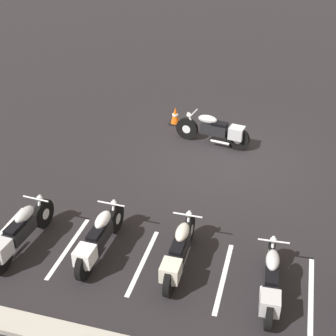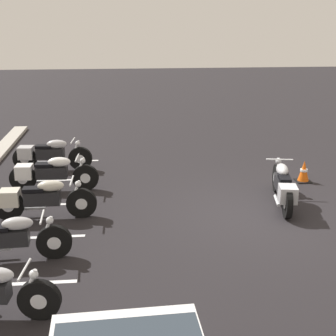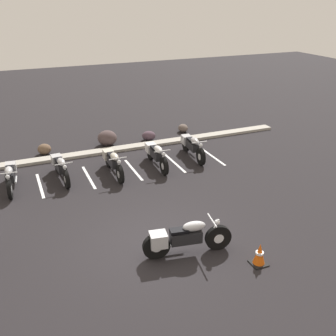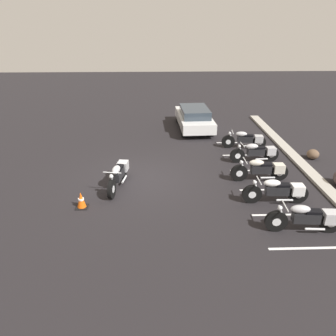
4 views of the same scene
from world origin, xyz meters
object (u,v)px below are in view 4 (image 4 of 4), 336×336
at_px(parked_bike_0, 246,140).
at_px(landscape_rock_2, 313,154).
at_px(parked_bike_2, 263,170).
at_px(parked_bike_3, 279,191).
at_px(parked_bike_4, 308,218).
at_px(parked_bike_1, 257,152).
at_px(car_white, 194,118).
at_px(traffic_cone, 81,200).
at_px(motorcycle_silver_featured, 119,174).

bearing_deg(parked_bike_0, landscape_rock_2, 157.52).
bearing_deg(parked_bike_2, landscape_rock_2, -144.36).
xyz_separation_m(parked_bike_3, parked_bike_4, (1.73, 0.29, 0.00)).
relative_size(parked_bike_0, parked_bike_1, 0.98).
relative_size(parked_bike_2, parked_bike_3, 1.00).
relative_size(parked_bike_4, car_white, 0.53).
distance_m(parked_bike_3, traffic_cone, 6.83).
distance_m(parked_bike_3, car_white, 8.90).
bearing_deg(parked_bike_1, landscape_rock_2, -177.72).
bearing_deg(parked_bike_4, car_white, -73.22).
xyz_separation_m(car_white, landscape_rock_2, (4.73, 5.03, -0.45)).
bearing_deg(landscape_rock_2, parked_bike_4, -25.44).
height_order(parked_bike_0, car_white, car_white).
bearing_deg(parked_bike_2, parked_bike_3, 91.62).
xyz_separation_m(parked_bike_1, parked_bike_3, (3.65, -0.27, 0.01)).
bearing_deg(parked_bike_4, parked_bike_2, -80.38).
relative_size(motorcycle_silver_featured, parked_bike_2, 1.03).
bearing_deg(parked_bike_1, motorcycle_silver_featured, 16.53).
bearing_deg(parked_bike_3, motorcycle_silver_featured, -12.51).
height_order(motorcycle_silver_featured, parked_bike_0, motorcycle_silver_featured).
bearing_deg(landscape_rock_2, parked_bike_3, -37.23).
height_order(parked_bike_4, landscape_rock_2, parked_bike_4).
distance_m(parked_bike_2, landscape_rock_2, 3.73).
bearing_deg(traffic_cone, car_white, 151.31).
distance_m(parked_bike_0, parked_bike_2, 3.63).
bearing_deg(parked_bike_0, motorcycle_silver_featured, 38.75).
bearing_deg(parked_bike_0, parked_bike_4, 96.04).
relative_size(parked_bike_3, landscape_rock_2, 4.13).
xyz_separation_m(parked_bike_4, car_white, (-10.38, -2.34, 0.19)).
relative_size(parked_bike_0, parked_bike_2, 0.95).
xyz_separation_m(parked_bike_1, car_white, (-5.00, -2.32, 0.21)).
distance_m(car_white, landscape_rock_2, 6.92).
bearing_deg(parked_bike_3, traffic_cone, 2.90).
xyz_separation_m(motorcycle_silver_featured, parked_bike_1, (-2.16, 5.98, -0.03)).
height_order(parked_bike_0, parked_bike_2, parked_bike_2).
height_order(motorcycle_silver_featured, parked_bike_3, motorcycle_silver_featured).
bearing_deg(parked_bike_2, car_white, -73.68).
distance_m(parked_bike_0, parked_bike_3, 5.39).
bearing_deg(landscape_rock_2, parked_bike_0, -117.90).
distance_m(motorcycle_silver_featured, parked_bike_3, 5.90).
relative_size(parked_bike_0, landscape_rock_2, 3.93).
bearing_deg(parked_bike_3, parked_bike_2, -86.39).
distance_m(parked_bike_1, parked_bike_2, 1.92).
bearing_deg(landscape_rock_2, traffic_cone, -67.76).
bearing_deg(motorcycle_silver_featured, parked_bike_4, 71.22).
height_order(parked_bike_0, landscape_rock_2, parked_bike_0).
xyz_separation_m(parked_bike_3, traffic_cone, (0.09, -6.83, -0.20)).
relative_size(parked_bike_3, traffic_cone, 3.88).
relative_size(motorcycle_silver_featured, car_white, 0.54).
bearing_deg(parked_bike_2, motorcycle_silver_featured, 2.88).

